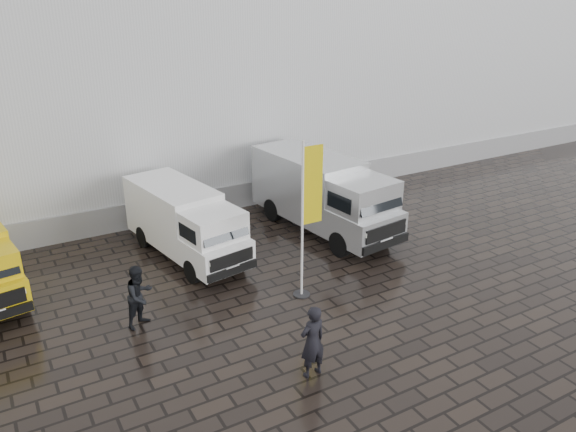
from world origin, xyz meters
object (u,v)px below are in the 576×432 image
at_px(person_front, 312,342).
at_px(person_tent, 140,296).
at_px(flagpole, 308,212).
at_px(van_silver, 324,196).
at_px(van_white, 186,224).
at_px(wheelie_bin, 347,180).

bearing_deg(person_front, person_tent, -59.98).
bearing_deg(flagpole, van_silver, 51.42).
xyz_separation_m(van_silver, person_tent, (-7.63, -2.90, -0.49)).
relative_size(van_silver, person_front, 3.45).
distance_m(van_silver, person_front, 8.44).
height_order(van_silver, flagpole, flagpole).
xyz_separation_m(van_white, person_tent, (-2.50, -3.33, -0.29)).
bearing_deg(person_tent, van_white, 23.45).
distance_m(van_white, person_tent, 4.18).
xyz_separation_m(wheelie_bin, person_tent, (-10.96, -6.12, 0.39)).
bearing_deg(flagpole, person_front, -119.54).
bearing_deg(flagpole, van_white, 117.95).
bearing_deg(wheelie_bin, van_silver, -131.74).
bearing_deg(wheelie_bin, person_tent, -146.57).
bearing_deg(van_silver, person_front, -131.66).
bearing_deg(van_silver, person_tent, -166.26).
height_order(flagpole, wheelie_bin, flagpole).
bearing_deg(person_front, flagpole, -124.64).
distance_m(person_front, person_tent, 4.94).
bearing_deg(wheelie_bin, van_white, -157.51).
xyz_separation_m(flagpole, person_front, (-1.85, -3.26, -1.67)).
bearing_deg(person_tent, van_silver, -8.85).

